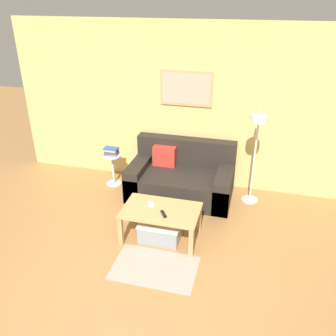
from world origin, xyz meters
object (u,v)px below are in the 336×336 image
storage_bin (160,230)px  cell_phone (151,204)px  book_stack (111,151)px  coffee_table (161,214)px  floor_lamp (256,142)px  couch (181,178)px  remote_control (164,214)px  side_table (113,167)px

storage_bin → cell_phone: size_ratio=3.83×
book_stack → coffee_table: bearing=-45.9°
coffee_table → floor_lamp: floor_lamp is taller
storage_bin → cell_phone: (-0.16, 0.13, 0.30)m
storage_bin → floor_lamp: (1.07, 1.11, 0.90)m
couch → remote_control: 1.27m
cell_phone → floor_lamp: bearing=8.4°
storage_bin → cell_phone: bearing=142.5°
floor_lamp → side_table: (-2.22, 0.11, -0.71)m
side_table → book_stack: book_stack is taller
book_stack → remote_control: (1.23, -1.30, -0.15)m
book_stack → cell_phone: (1.00, -1.12, -0.16)m
couch → cell_phone: size_ratio=11.27×
storage_bin → remote_control: bearing=-44.9°
couch → coffee_table: size_ratio=1.61×
coffee_table → floor_lamp: 1.66m
remote_control → floor_lamp: bearing=16.4°
coffee_table → side_table: bearing=134.2°
coffee_table → couch: bearing=89.8°
couch → floor_lamp: floor_lamp is taller
floor_lamp → cell_phone: floor_lamp is taller
remote_control → couch: bearing=59.8°
side_table → remote_control: side_table is taller
coffee_table → remote_control: bearing=-57.8°
floor_lamp → cell_phone: size_ratio=10.29×
storage_bin → book_stack: bearing=133.2°
coffee_table → cell_phone: bearing=151.5°
floor_lamp → couch: bearing=175.5°
couch → book_stack: couch is taller
storage_bin → side_table: bearing=133.4°
floor_lamp → storage_bin: bearing=-133.9°
book_stack → cell_phone: size_ratio=1.70×
couch → cell_phone: 1.09m
cell_phone → couch: bearing=51.0°
floor_lamp → book_stack: size_ratio=6.07×
storage_bin → side_table: size_ratio=1.01×
storage_bin → book_stack: book_stack is taller
floor_lamp → cell_phone: (-1.23, -0.99, -0.60)m
storage_bin → book_stack: 1.77m
storage_bin → cell_phone: cell_phone is taller
storage_bin → remote_control: remote_control is taller
side_table → cell_phone: side_table is taller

